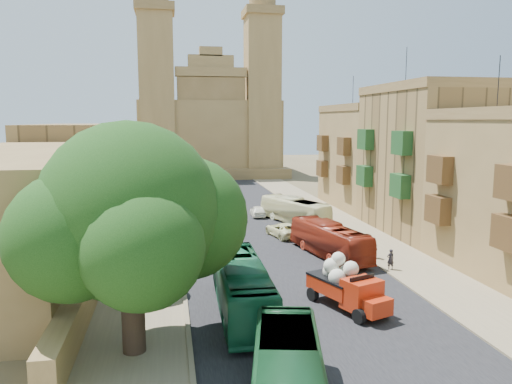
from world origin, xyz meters
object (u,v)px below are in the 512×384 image
object	(u,v)px
street_tree_d	(152,175)
bus_cream_east	(295,210)
car_white_a	(236,218)
car_white_b	(258,211)
church	(209,125)
car_dkblue	(214,195)
pedestrian_a	(390,259)
street_tree_c	(148,192)
pedestrian_c	(374,248)
red_truck	(347,285)
car_blue_a	(208,249)
street_tree_a	(133,235)
car_blue_b	(215,188)
ficus_tree	(132,218)
street_tree_b	(142,202)
olive_pickup	(325,238)
car_cream	(283,230)
bus_green_north	(242,287)
bus_red_east	(330,240)

from	to	relation	value
street_tree_d	bus_cream_east	world-z (taller)	street_tree_d
car_white_a	car_white_b	bearing A→B (deg)	68.37
church	car_white_b	size ratio (longest dim) A/B	10.05
car_white_a	car_white_b	world-z (taller)	car_white_b
car_dkblue	pedestrian_a	size ratio (longest dim) A/B	3.14
bus_cream_east	street_tree_c	bearing A→B (deg)	-42.58
car_dkblue	pedestrian_c	distance (m)	31.26
car_white_b	pedestrian_c	xyz separation A→B (m)	(5.77, -17.94, 0.20)
street_tree_c	car_white_a	distance (m)	10.24
red_truck	bus_cream_east	distance (m)	23.51
car_blue_a	street_tree_a	bearing A→B (deg)	-120.43
pedestrian_a	car_white_b	bearing A→B (deg)	-80.08
car_blue_b	church	bearing A→B (deg)	100.88
church	car_blue_a	world-z (taller)	church
street_tree_d	car_white_b	world-z (taller)	street_tree_d
ficus_tree	street_tree_b	distance (m)	20.16
red_truck	olive_pickup	distance (m)	13.01
street_tree_a	bus_cream_east	xyz separation A→B (m)	(14.82, 18.63, -2.29)
car_white_b	pedestrian_a	size ratio (longest dim) A/B	2.45
car_white_a	pedestrian_a	distance (m)	19.56
olive_pickup	pedestrian_c	size ratio (longest dim) A/B	2.95
olive_pickup	car_cream	bearing A→B (deg)	115.45
car_white_a	pedestrian_a	xyz separation A→B (m)	(8.65, -17.54, 0.16)
ficus_tree	street_tree_b	xyz separation A→B (m)	(-0.59, 19.99, -2.49)
car_blue_a	street_tree_c	bearing A→B (deg)	111.27
bus_cream_east	pedestrian_c	world-z (taller)	bus_cream_east
olive_pickup	bus_cream_east	size ratio (longest dim) A/B	0.51
church	bus_green_north	size ratio (longest dim) A/B	3.43
street_tree_a	car_cream	distance (m)	18.14
street_tree_b	car_blue_b	xyz separation A→B (m)	(8.75, 29.88, -3.08)
car_dkblue	car_white_b	distance (m)	12.41
street_tree_c	car_dkblue	bearing A→B (deg)	52.77
church	car_white_b	bearing A→B (deg)	-87.74
street_tree_a	red_truck	world-z (taller)	street_tree_a
bus_cream_east	car_blue_a	xyz separation A→B (m)	(-9.74, -11.32, -0.67)
red_truck	pedestrian_c	xyz separation A→B (m)	(5.62, 9.45, -0.54)
bus_red_east	car_dkblue	distance (m)	29.40
bus_red_east	pedestrian_a	distance (m)	5.14
church	bus_green_north	world-z (taller)	church
street_tree_a	street_tree_d	xyz separation A→B (m)	(0.00, 36.00, -0.28)
pedestrian_a	street_tree_a	bearing A→B (deg)	0.42
street_tree_c	bus_cream_east	world-z (taller)	street_tree_c
red_truck	car_white_b	xyz separation A→B (m)	(-0.15, 27.39, -0.74)
street_tree_a	bus_green_north	size ratio (longest dim) A/B	0.51
bus_cream_east	pedestrian_c	bearing A→B (deg)	78.28
bus_red_east	pedestrian_a	bearing A→B (deg)	116.48
street_tree_a	car_blue_b	distance (m)	42.88
red_truck	bus_red_east	bearing A→B (deg)	76.91
bus_cream_east	street_tree_d	bearing A→B (deg)	-72.19
street_tree_a	pedestrian_c	xyz separation A→B (m)	(17.50, 4.75, -2.79)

